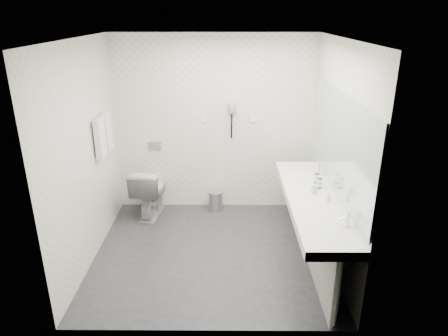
{
  "coord_description": "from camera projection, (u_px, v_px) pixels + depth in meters",
  "views": [
    {
      "loc": [
        0.18,
        -4.24,
        2.76
      ],
      "look_at": [
        0.15,
        0.15,
        1.05
      ],
      "focal_mm": 32.49,
      "sensor_mm": 36.0,
      "label": 1
    }
  ],
  "objects": [
    {
      "name": "basin_far",
      "position": [
        302.0,
        175.0,
        5.07
      ],
      "size": [
        0.4,
        0.31,
        0.05
      ],
      "primitive_type": "ellipsoid",
      "color": "white",
      "rests_on": "vanity_counter"
    },
    {
      "name": "switch_plate_a",
      "position": [
        203.0,
        119.0,
        5.67
      ],
      "size": [
        0.09,
        0.02,
        0.09
      ],
      "primitive_type": "cube",
      "color": "white",
      "rests_on": "wall_back"
    },
    {
      "name": "pedal_bin",
      "position": [
        216.0,
        201.0,
        5.95
      ],
      "size": [
        0.24,
        0.24,
        0.28
      ],
      "primitive_type": "cylinder",
      "rotation": [
        0.0,
        0.0,
        -0.22
      ],
      "color": "#B2B5BA",
      "rests_on": "floor"
    },
    {
      "name": "vanity_post_far",
      "position": [
        299.0,
        195.0,
        5.6
      ],
      "size": [
        0.06,
        0.06,
        0.75
      ],
      "primitive_type": "cylinder",
      "color": "silver",
      "rests_on": "floor"
    },
    {
      "name": "vanity_post_near",
      "position": [
        337.0,
        294.0,
        3.66
      ],
      "size": [
        0.06,
        0.06,
        0.75
      ],
      "primitive_type": "cylinder",
      "color": "silver",
      "rests_on": "floor"
    },
    {
      "name": "basin_near",
      "position": [
        326.0,
        227.0,
        3.86
      ],
      "size": [
        0.4,
        0.31,
        0.05
      ],
      "primitive_type": "ellipsoid",
      "color": "white",
      "rests_on": "vanity_counter"
    },
    {
      "name": "ceiling",
      "position": [
        209.0,
        39.0,
        4.05
      ],
      "size": [
        2.8,
        2.8,
        0.0
      ],
      "primitive_type": "plane",
      "rotation": [
        3.14,
        0.0,
        0.0
      ],
      "color": "white",
      "rests_on": "wall_back"
    },
    {
      "name": "switch_plate_b",
      "position": [
        253.0,
        119.0,
        5.66
      ],
      "size": [
        0.09,
        0.02,
        0.09
      ],
      "primitive_type": "cube",
      "color": "white",
      "rests_on": "wall_back"
    },
    {
      "name": "soap_bottle_c",
      "position": [
        329.0,
        197.0,
        4.32
      ],
      "size": [
        0.05,
        0.05,
        0.11
      ],
      "primitive_type": "imported",
      "rotation": [
        0.0,
        0.0,
        -0.23
      ],
      "color": "white",
      "rests_on": "vanity_counter"
    },
    {
      "name": "vanity_panel",
      "position": [
        311.0,
        234.0,
        4.63
      ],
      "size": [
        0.03,
        2.15,
        0.75
      ],
      "primitive_type": "cube",
      "color": "gray",
      "rests_on": "floor"
    },
    {
      "name": "bin_lid",
      "position": [
        216.0,
        192.0,
        5.9
      ],
      "size": [
        0.2,
        0.2,
        0.02
      ],
      "primitive_type": "cylinder",
      "color": "#B2B5BA",
      "rests_on": "pedal_bin"
    },
    {
      "name": "faucet_far",
      "position": [
        318.0,
        169.0,
        5.03
      ],
      "size": [
        0.04,
        0.04,
        0.15
      ],
      "primitive_type": "cylinder",
      "color": "silver",
      "rests_on": "vanity_counter"
    },
    {
      "name": "dryer_cradle",
      "position": [
        232.0,
        108.0,
        5.59
      ],
      "size": [
        0.1,
        0.04,
        0.14
      ],
      "primitive_type": "cube",
      "color": "#939498",
      "rests_on": "wall_back"
    },
    {
      "name": "towel_far",
      "position": [
        107.0,
        132.0,
        5.12
      ],
      "size": [
        0.07,
        0.24,
        0.48
      ],
      "primitive_type": "cube",
      "color": "white",
      "rests_on": "towel_rail"
    },
    {
      "name": "wall_back",
      "position": [
        214.0,
        125.0,
        5.71
      ],
      "size": [
        2.8,
        0.0,
        2.8
      ],
      "primitive_type": "plane",
      "rotation": [
        1.57,
        0.0,
        0.0
      ],
      "color": "silver",
      "rests_on": "floor"
    },
    {
      "name": "floor",
      "position": [
        212.0,
        252.0,
        4.96
      ],
      "size": [
        2.8,
        2.8,
        0.0
      ],
      "primitive_type": "plane",
      "color": "#2B2B30",
      "rests_on": "ground"
    },
    {
      "name": "dryer_barrel",
      "position": [
        232.0,
        107.0,
        5.52
      ],
      "size": [
        0.08,
        0.14,
        0.08
      ],
      "primitive_type": "cylinder",
      "rotation": [
        1.57,
        0.0,
        0.0
      ],
      "color": "#939498",
      "rests_on": "dryer_cradle"
    },
    {
      "name": "flush_plate",
      "position": [
        155.0,
        146.0,
        5.81
      ],
      "size": [
        0.18,
        0.02,
        0.12
      ],
      "primitive_type": "cube",
      "color": "#B2B5BA",
      "rests_on": "wall_back"
    },
    {
      "name": "glass_left",
      "position": [
        319.0,
        183.0,
        4.65
      ],
      "size": [
        0.08,
        0.08,
        0.12
      ],
      "primitive_type": "cylinder",
      "rotation": [
        0.0,
        0.0,
        -0.23
      ],
      "color": "silver",
      "rests_on": "vanity_counter"
    },
    {
      "name": "vanity_counter",
      "position": [
        312.0,
        201.0,
        4.47
      ],
      "size": [
        0.55,
        2.2,
        0.1
      ],
      "primitive_type": "cube",
      "color": "white",
      "rests_on": "floor"
    },
    {
      "name": "mirror",
      "position": [
        342.0,
        145.0,
        4.24
      ],
      "size": [
        0.02,
        2.2,
        1.05
      ],
      "primitive_type": "cube",
      "color": "#B2BCC6",
      "rests_on": "wall_right"
    },
    {
      "name": "towel_near",
      "position": [
        100.0,
        138.0,
        4.86
      ],
      "size": [
        0.07,
        0.24,
        0.48
      ],
      "primitive_type": "cube",
      "color": "white",
      "rests_on": "towel_rail"
    },
    {
      "name": "wall_front",
      "position": [
        205.0,
        210.0,
        3.29
      ],
      "size": [
        2.8,
        0.0,
        2.8
      ],
      "primitive_type": "plane",
      "rotation": [
        -1.57,
        0.0,
        0.0
      ],
      "color": "silver",
      "rests_on": "floor"
    },
    {
      "name": "glass_right",
      "position": [
        317.0,
        178.0,
        4.79
      ],
      "size": [
        0.08,
        0.08,
        0.11
      ],
      "primitive_type": "cylinder",
      "rotation": [
        0.0,
        0.0,
        -0.32
      ],
      "color": "silver",
      "rests_on": "vanity_counter"
    },
    {
      "name": "towel_rail",
      "position": [
        101.0,
        117.0,
        4.91
      ],
      "size": [
        0.02,
        0.62,
        0.02
      ],
      "primitive_type": "cylinder",
      "rotation": [
        1.57,
        0.0,
        0.0
      ],
      "color": "silver",
      "rests_on": "wall_left"
    },
    {
      "name": "dryer_cord",
      "position": [
        232.0,
        126.0,
        5.67
      ],
      "size": [
        0.02,
        0.02,
        0.35
      ],
      "primitive_type": "cylinder",
      "color": "black",
      "rests_on": "dryer_cradle"
    },
    {
      "name": "faucet_near",
      "position": [
        347.0,
        219.0,
        3.82
      ],
      "size": [
        0.04,
        0.04,
        0.15
      ],
      "primitive_type": "cylinder",
      "color": "silver",
      "rests_on": "vanity_counter"
    },
    {
      "name": "wall_left",
      "position": [
        85.0,
        156.0,
        4.51
      ],
      "size": [
        0.0,
        2.6,
        2.6
      ],
      "primitive_type": "plane",
      "rotation": [
        1.57,
        0.0,
        1.57
      ],
      "color": "silver",
      "rests_on": "floor"
    },
    {
      "name": "wall_right",
      "position": [
        336.0,
        156.0,
        4.5
      ],
      "size": [
        0.0,
        2.6,
        2.6
      ],
      "primitive_type": "plane",
      "rotation": [
        1.57,
        0.0,
        -1.57
      ],
      "color": "silver",
      "rests_on": "floor"
    },
    {
      "name": "soap_bottle_a",
      "position": [
        314.0,
        188.0,
        4.52
      ],
      "size": [
        0.07,
        0.07,
        0.12
      ],
      "primitive_type": "imported",
      "rotation": [
        0.0,
        0.0,
        0.4
      ],
      "color": "white",
      "rests_on": "vanity_counter"
    },
    {
      "name": "toilet",
      "position": [
        150.0,
        191.0,
        5.76
      ],
      "size": [
        0.49,
        0.76,
        0.73
      ],
      "primitive_type": "imported",
      "rotation": [
        0.0,
        0.0,
        3.02
      ],
      "color": "white",
      "rests_on": "floor"
    }
  ]
}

